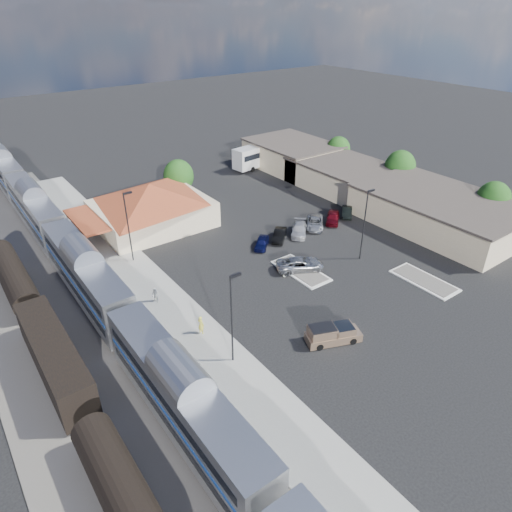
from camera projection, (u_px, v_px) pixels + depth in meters
ground at (285, 290)px, 50.56m from camera, size 280.00×280.00×0.00m
railbed at (71, 323)px, 45.32m from camera, size 16.00×100.00×0.12m
platform at (163, 301)px, 48.54m from camera, size 5.50×92.00×0.18m
passenger_train at (86, 277)px, 47.52m from camera, size 3.00×104.00×5.55m
freight_cars at (55, 359)px, 38.15m from camera, size 2.80×46.00×4.00m
station_depot at (151, 205)px, 63.49m from camera, size 18.35×12.24×6.20m
buildings_east at (363, 182)px, 73.87m from camera, size 14.40×51.40×4.80m
traffic_island_south at (301, 271)px, 53.98m from camera, size 3.30×7.50×0.21m
traffic_island_north at (424, 280)px, 52.12m from camera, size 3.30×7.50×0.21m
lamp_plat_s at (232, 313)px, 38.11m from camera, size 1.08×0.25×9.00m
lamp_plat_n at (128, 222)px, 53.52m from camera, size 1.08×0.25×9.00m
lamp_lot at (365, 219)px, 54.16m from camera, size 1.08×0.25×9.00m
tree_east_a at (493, 199)px, 63.35m from camera, size 4.56×4.56×6.42m
tree_east_b at (400, 167)px, 74.40m from camera, size 4.94×4.94×6.96m
tree_east_c at (338, 150)px, 84.44m from camera, size 4.41×4.41×6.21m
tree_depot at (179, 176)px, 71.14m from camera, size 4.71×4.71×6.63m
pickup_truck at (333, 334)px, 42.66m from camera, size 5.51×3.69×1.79m
suv at (300, 264)px, 53.94m from camera, size 6.22×4.92×1.57m
coach_bus at (263, 153)px, 86.95m from camera, size 13.41×4.59×4.22m
person_a at (201, 325)px, 43.41m from camera, size 0.65×0.81×1.93m
person_b at (155, 295)px, 47.93m from camera, size 0.91×1.00×1.67m
parked_car_a at (262, 243)px, 58.95m from camera, size 3.81×3.70×1.29m
parked_car_b at (280, 235)px, 60.78m from camera, size 4.09×3.92×1.38m
parked_car_c at (299, 229)px, 62.21m from camera, size 4.85×4.87×1.42m
parked_car_d at (315, 223)px, 64.08m from camera, size 5.01×5.19×1.37m
parked_car_e at (333, 218)px, 65.49m from camera, size 4.48×4.24×1.50m
parked_car_f at (347, 212)px, 67.39m from camera, size 3.89×3.83×1.33m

